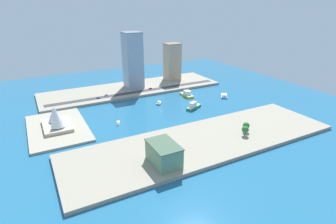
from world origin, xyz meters
The scene contains 20 objects.
ground_plane centered at (0.00, 0.00, 0.00)m, with size 440.00×440.00×0.00m, color #23668E.
quay_west centered at (-84.84, 0.00, 1.47)m, with size 70.00×240.00×2.94m, color #9E937F.
quay_east centered at (84.84, 0.00, 1.47)m, with size 70.00×240.00×2.94m, color #9E937F.
peninsula_point centered at (2.63, 107.73, 1.00)m, with size 84.47×51.74×2.00m, color #A89E89.
road_strip centered at (64.74, 0.00, 3.01)m, with size 9.04×228.00×0.15m, color #38383D.
sailboat_small_white centered at (-13.16, 53.47, 1.13)m, with size 10.27×6.22×12.21m.
patrol_launch_navy centered at (18.69, -7.25, 1.05)m, with size 11.12×10.10×3.13m.
ferry_green_doubledeck centered at (-13.90, -34.60, 2.98)m, with size 14.04×23.12×8.18m.
catamaran_blue centered at (2.06, -90.89, 1.61)m, with size 19.13×16.90×4.20m.
ferry_yellow_fast centered at (26.51, -50.57, 2.74)m, with size 23.71×9.36×7.76m.
tower_tall_glass centered at (87.90, -3.22, 39.56)m, with size 24.15×23.02×73.18m.
terminal_long_green centered at (-100.92, 48.01, 10.81)m, with size 27.59×18.09×15.68m.
apartment_midrise_tan centered at (97.82, -68.67, 29.71)m, with size 19.83×21.82×53.48m.
hatchback_blue centered at (62.37, 53.19, 3.84)m, with size 1.90×4.43×1.54m.
van_white centered at (67.73, 41.97, 3.89)m, with size 2.01×4.87×1.64m.
pickup_red centered at (67.94, -18.58, 3.88)m, with size 1.98×4.30×1.63m.
sedan_silver centered at (62.49, 1.75, 3.90)m, with size 1.88×4.75×1.66m.
traffic_light_waterfront centered at (59.06, 18.63, 7.28)m, with size 0.36×0.36×6.50m.
opera_landmark centered at (2.90, 107.73, 10.25)m, with size 36.87×24.75×22.81m.
park_tree_cluster centered at (-92.59, -37.53, 8.78)m, with size 11.45×12.07×8.99m.
Camera 1 is at (-250.60, 124.51, 111.22)m, focal length 28.96 mm.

